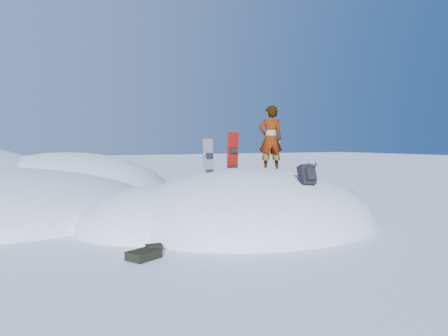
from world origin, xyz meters
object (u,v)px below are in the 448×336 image
snowboard_red (233,161)px  person (270,139)px  backpack (307,175)px  snowboard_dark (209,166)px

snowboard_red → person: 1.31m
snowboard_red → backpack: snowboard_red is taller
snowboard_red → snowboard_dark: 1.07m
backpack → snowboard_red: bearing=115.4°
snowboard_red → snowboard_dark: bearing=-144.0°
snowboard_dark → backpack: size_ratio=2.46×
snowboard_dark → person: (2.10, 0.27, 0.69)m
snowboard_red → backpack: size_ratio=2.88×
snowboard_red → backpack: (0.67, -2.39, -0.24)m
snowboard_dark → person: 2.23m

